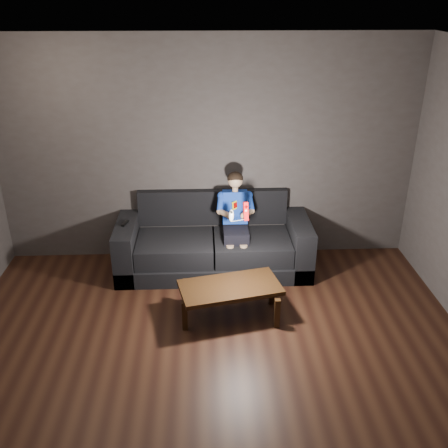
{
  "coord_description": "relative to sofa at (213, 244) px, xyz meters",
  "views": [
    {
      "loc": [
        -0.06,
        -3.22,
        3.11
      ],
      "look_at": [
        0.15,
        1.55,
        0.85
      ],
      "focal_mm": 40.0,
      "sensor_mm": 36.0,
      "label": 1
    }
  ],
  "objects": [
    {
      "name": "floor",
      "position": [
        -0.05,
        -2.16,
        -0.29
      ],
      "size": [
        5.0,
        5.0,
        0.0
      ],
      "primitive_type": "plane",
      "color": "black",
      "rests_on": "ground"
    },
    {
      "name": "wii_remote_red",
      "position": [
        0.34,
        -0.48,
        0.65
      ],
      "size": [
        0.06,
        0.08,
        0.21
      ],
      "color": "red",
      "rests_on": "child"
    },
    {
      "name": "child",
      "position": [
        0.26,
        -0.07,
        0.44
      ],
      "size": [
        0.44,
        0.54,
        1.07
      ],
      "color": "black",
      "rests_on": "sofa"
    },
    {
      "name": "ceiling",
      "position": [
        -0.05,
        -2.16,
        2.41
      ],
      "size": [
        5.0,
        5.0,
        0.02
      ],
      "primitive_type": "cube",
      "color": "white",
      "rests_on": "back_wall"
    },
    {
      "name": "wii_remote_black",
      "position": [
        -1.03,
        -0.08,
        0.35
      ],
      "size": [
        0.07,
        0.15,
        0.03
      ],
      "color": "black",
      "rests_on": "sofa"
    },
    {
      "name": "coffee_table",
      "position": [
        0.14,
        -1.06,
        0.03
      ],
      "size": [
        1.1,
        0.72,
        0.37
      ],
      "color": "black",
      "rests_on": "floor"
    },
    {
      "name": "back_wall",
      "position": [
        -0.05,
        0.34,
        1.06
      ],
      "size": [
        5.0,
        0.04,
        2.7
      ],
      "primitive_type": "cube",
      "color": "#3D3635",
      "rests_on": "ground"
    },
    {
      "name": "sofa",
      "position": [
        0.0,
        0.0,
        0.0
      ],
      "size": [
        2.29,
        0.99,
        0.88
      ],
      "color": "black",
      "rests_on": "floor"
    },
    {
      "name": "nunchuk_white",
      "position": [
        0.19,
        -0.48,
        0.6
      ],
      "size": [
        0.07,
        0.09,
        0.14
      ],
      "color": "white",
      "rests_on": "child"
    }
  ]
}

